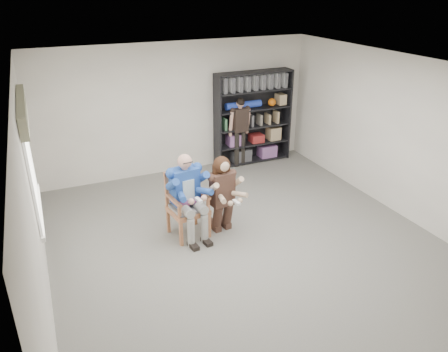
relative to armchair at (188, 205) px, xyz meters
name	(u,v)px	position (x,y,z in m)	size (l,w,h in m)	color
room_shell	(253,167)	(0.76, -0.79, 0.85)	(6.00, 7.00, 2.80)	silver
floor	(251,248)	(0.76, -0.79, -0.55)	(6.00, 7.00, 0.01)	slate
window_left	(31,160)	(-2.19, 0.21, 1.08)	(0.16, 2.00, 1.75)	silver
armchair	(188,205)	(0.00, 0.00, 0.00)	(0.64, 0.62, 1.11)	#9D623D
seated_man	(187,196)	(0.00, 0.00, 0.17)	(0.62, 0.86, 1.44)	navy
kneeling_woman	(223,196)	(0.58, -0.12, 0.11)	(0.55, 0.89, 1.32)	#3A241F
bookshelf	(253,118)	(2.46, 2.49, 0.50)	(1.80, 0.38, 2.10)	black
standing_man	(240,133)	(2.08, 2.37, 0.24)	(0.49, 0.27, 1.59)	black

